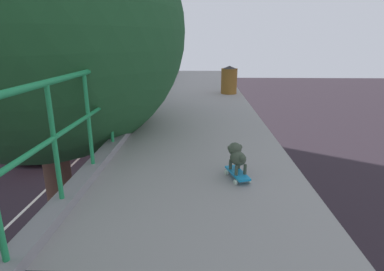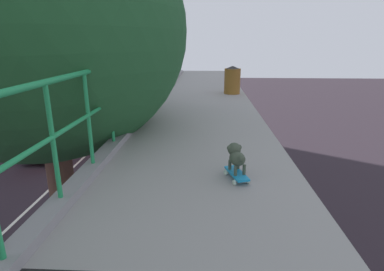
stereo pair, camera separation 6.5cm
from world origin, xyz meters
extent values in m
cube|color=gray|center=(-0.25, 0.00, 5.42)|extent=(0.20, 28.35, 0.10)
cylinder|color=#219252|center=(-0.25, 0.84, 6.00)|extent=(0.04, 0.04, 1.06)
cylinder|color=#219252|center=(-0.25, 1.69, 6.00)|extent=(0.04, 0.04, 1.06)
cylinder|color=#219252|center=(-0.25, 2.53, 6.00)|extent=(0.04, 0.04, 1.06)
cylinder|color=#219252|center=(-0.25, 3.38, 6.00)|extent=(0.04, 0.04, 1.06)
cylinder|color=#219252|center=(-0.25, 4.22, 6.00)|extent=(0.04, 0.04, 1.06)
cylinder|color=#219252|center=(-0.25, 5.07, 6.00)|extent=(0.04, 0.04, 1.06)
cylinder|color=#219252|center=(-0.25, 5.91, 6.00)|extent=(0.04, 0.04, 1.06)
cylinder|color=#219252|center=(-0.25, 6.76, 6.00)|extent=(0.04, 0.04, 1.06)
cylinder|color=#219252|center=(-0.25, 7.60, 6.00)|extent=(0.04, 0.04, 1.06)
cylinder|color=#219252|center=(-0.25, 8.45, 6.00)|extent=(0.04, 0.04, 1.06)
cylinder|color=#219252|center=(-0.25, 9.29, 6.00)|extent=(0.04, 0.04, 1.06)
cylinder|color=#219252|center=(-0.25, 10.14, 6.00)|extent=(0.04, 0.04, 1.06)
cylinder|color=#219252|center=(-0.25, 10.98, 6.00)|extent=(0.04, 0.04, 1.06)
cylinder|color=#219252|center=(-0.25, 11.83, 6.00)|extent=(0.04, 0.04, 1.06)
cylinder|color=#219252|center=(-0.25, 12.67, 6.00)|extent=(0.04, 0.04, 1.06)
cylinder|color=#219252|center=(-0.25, 13.52, 6.00)|extent=(0.04, 0.04, 1.06)
cube|color=#AE170F|center=(-8.38, 19.66, 1.88)|extent=(2.34, 11.36, 3.20)
cube|color=black|center=(-8.38, 19.66, 2.44)|extent=(2.36, 10.45, 0.70)
cylinder|color=black|center=(-7.25, 23.64, 0.48)|extent=(0.28, 0.96, 0.96)
cylinder|color=black|center=(-9.50, 23.64, 0.48)|extent=(0.28, 0.96, 0.96)
cylinder|color=black|center=(-7.25, 16.54, 0.48)|extent=(0.28, 0.96, 0.96)
cylinder|color=black|center=(-9.50, 16.54, 0.48)|extent=(0.28, 0.96, 0.96)
cylinder|color=brown|center=(-1.74, 3.71, 2.83)|extent=(0.50, 0.50, 5.66)
ellipsoid|color=#23552E|center=(-1.74, 3.71, 7.03)|extent=(4.97, 4.97, 4.44)
cube|color=#168BC7|center=(1.45, 1.54, 5.44)|extent=(0.26, 0.44, 0.02)
cylinder|color=white|center=(1.49, 1.69, 5.40)|extent=(0.04, 0.06, 0.06)
cylinder|color=white|center=(1.33, 1.64, 5.40)|extent=(0.04, 0.06, 0.06)
cylinder|color=white|center=(1.56, 1.43, 5.40)|extent=(0.04, 0.06, 0.06)
cylinder|color=white|center=(1.41, 1.38, 5.40)|extent=(0.04, 0.06, 0.06)
cylinder|color=#3E4A3A|center=(1.47, 1.65, 5.51)|extent=(0.04, 0.04, 0.11)
cylinder|color=#3E4A3A|center=(1.37, 1.62, 5.51)|extent=(0.04, 0.04, 0.11)
cylinder|color=#3E4A3A|center=(1.52, 1.48, 5.51)|extent=(0.04, 0.04, 0.11)
cylinder|color=#3E4A3A|center=(1.42, 1.46, 5.51)|extent=(0.04, 0.04, 0.11)
ellipsoid|color=#3E4A3A|center=(1.45, 1.55, 5.61)|extent=(0.23, 0.27, 0.15)
sphere|color=#3E4A3A|center=(1.42, 1.65, 5.69)|extent=(0.15, 0.15, 0.15)
ellipsoid|color=#354445|center=(1.40, 1.71, 5.67)|extent=(0.07, 0.08, 0.05)
sphere|color=#3E4A3A|center=(1.47, 1.66, 5.71)|extent=(0.06, 0.06, 0.06)
sphere|color=#3E4A3A|center=(1.36, 1.63, 5.71)|extent=(0.06, 0.06, 0.06)
sphere|color=#3E4A3A|center=(1.48, 1.44, 5.66)|extent=(0.08, 0.08, 0.08)
cylinder|color=brown|center=(1.84, 7.52, 5.74)|extent=(0.47, 0.47, 0.73)
cone|color=black|center=(1.84, 7.52, 6.13)|extent=(0.48, 0.48, 0.10)
camera|label=1|loc=(1.04, -1.67, 6.86)|focal=28.76mm
camera|label=2|loc=(1.10, -1.66, 6.86)|focal=28.76mm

